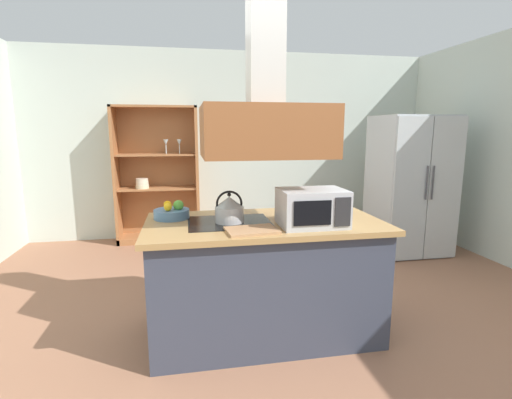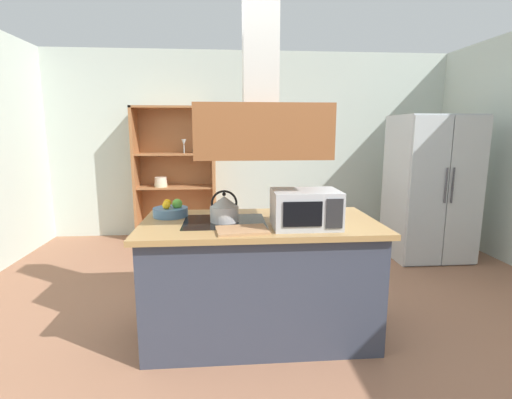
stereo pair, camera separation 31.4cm
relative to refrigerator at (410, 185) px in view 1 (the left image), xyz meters
The scene contains 11 objects.
ground_plane 2.80m from the refrigerator, 142.23° to the right, with size 7.80×7.80×0.00m, color #936249.
wall_back 2.55m from the refrigerator, 146.84° to the left, with size 6.00×0.12×2.70m, color silver.
kitchen_island 2.82m from the refrigerator, 143.77° to the right, with size 1.75×0.91×0.90m.
range_hood 2.90m from the refrigerator, 143.76° to the right, with size 0.90×0.70×1.32m.
refrigerator is the anchor object (origin of this frame).
dish_cabinet 3.42m from the refrigerator, 160.22° to the left, with size 1.14×0.40×1.90m.
kettle 3.00m from the refrigerator, 146.74° to the right, with size 0.21×0.21×0.23m.
cutting_board 3.07m from the refrigerator, 141.15° to the right, with size 0.34×0.24×0.02m, color tan.
microwave 2.69m from the refrigerator, 136.52° to the right, with size 0.46×0.35×0.26m.
wine_glass_on_counter 2.26m from the refrigerator, 141.20° to the right, with size 0.08×0.08×0.21m.
fruit_bowl 3.26m from the refrigerator, 153.92° to the right, with size 0.27×0.27×0.14m.
Camera 1 is at (-0.71, -2.71, 1.57)m, focal length 26.50 mm.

